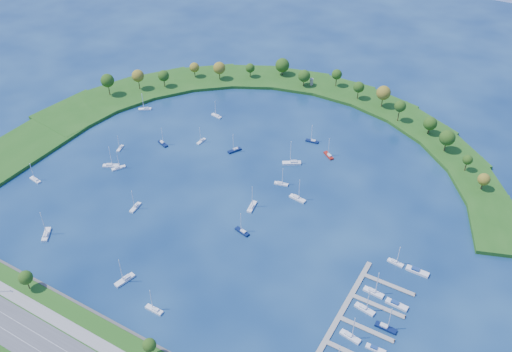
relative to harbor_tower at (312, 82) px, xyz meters
The scene contains 33 objects.
ground 114.62m from the harbor_tower, 82.62° to the right, with size 700.00×700.00×0.00m, color #081F48.
breakwater 72.25m from the harbor_tower, 115.98° to the right, with size 286.74×247.64×2.00m.
breakwater_trees 26.24m from the harbor_tower, 93.88° to the right, with size 240.30×93.58×14.88m.
harbor_tower is the anchor object (origin of this frame).
dock_system 201.24m from the harbor_tower, 60.20° to the right, with size 24.28×82.00×1.60m.
moored_boat_0 80.52m from the harbor_tower, 57.42° to the right, with size 7.69×6.59×11.71m.
moored_boat_1 112.21m from the harbor_tower, 134.59° to the right, with size 7.89×6.49×11.85m.
moored_boat_2 204.19m from the harbor_tower, 82.56° to the right, with size 7.99×2.34×11.69m.
moored_boat_3 149.08m from the harbor_tower, 77.04° to the right, with size 8.17×4.01×11.57m.
moored_boat_4 89.55m from the harbor_tower, 71.25° to the right, with size 10.24×7.91×15.12m.
moored_boat_5 108.82m from the harbor_tower, 72.74° to the right, with size 7.65×3.72×10.84m.
moored_boat_6 147.88m from the harbor_tower, 112.26° to the right, with size 9.02×6.74×13.21m.
moored_boat_7 185.69m from the harbor_tower, 116.27° to the right, with size 7.79×3.19×11.12m.
moored_boat_8 95.85m from the harbor_tower, 106.33° to the right, with size 2.34×6.88×9.95m.
moored_boat_9 114.43m from the harbor_tower, 113.07° to the right, with size 8.04×4.85×11.43m.
moored_boat_10 119.28m from the harbor_tower, 67.78° to the right, with size 9.12×3.58×13.05m.
moored_boat_11 136.70m from the harbor_tower, 117.52° to the right, with size 3.37×6.53×9.24m.
moored_boat_12 90.36m from the harbor_tower, 93.28° to the right, with size 5.70×8.22×11.88m.
moored_boat_13 66.28m from the harbor_tower, 63.89° to the right, with size 7.79×3.13×11.13m.
moored_boat_14 72.86m from the harbor_tower, 118.56° to the right, with size 7.63×3.44×10.84m.
moored_boat_15 196.36m from the harbor_tower, 88.39° to the right, with size 4.70×9.60×13.60m.
moored_boat_16 130.68m from the harbor_tower, 77.47° to the right, with size 4.00×9.01×12.80m.
moored_boat_17 198.53m from the harbor_tower, 103.13° to the right, with size 7.33×9.08×13.57m.
moored_boat_18 145.56m from the harbor_tower, 110.59° to the right, with size 5.59×7.64×11.15m.
moored_boat_19 158.58m from the harbor_tower, 97.87° to the right, with size 3.20×8.08×11.56m.
docked_boat_4 201.32m from the harbor_tower, 60.14° to the right, with size 8.82×3.69×12.56m.
docked_boat_5 207.03m from the harbor_tower, 57.67° to the right, with size 7.75×2.34×1.57m.
docked_boat_6 188.18m from the harbor_tower, 57.81° to the right, with size 8.97×3.79×12.79m.
docked_boat_7 197.60m from the harbor_tower, 55.92° to the right, with size 8.69×2.59×12.71m.
docked_boat_8 179.69m from the harbor_tower, 56.10° to the right, with size 8.98×3.08×12.98m.
docked_boat_9 186.81m from the harbor_tower, 53.66° to the right, with size 9.45×3.16×1.90m.
docked_boat_10 164.15m from the harbor_tower, 51.29° to the right, with size 7.44×2.77×10.69m.
docked_boat_11 170.75m from the harbor_tower, 48.75° to the right, with size 10.02×2.91×2.04m.
Camera 1 is at (118.99, -191.18, 179.14)m, focal length 38.35 mm.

